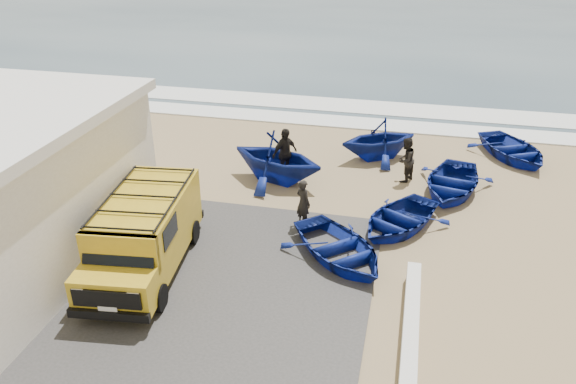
{
  "coord_description": "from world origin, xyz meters",
  "views": [
    {
      "loc": [
        4.53,
        -12.92,
        8.96
      ],
      "look_at": [
        1.06,
        2.04,
        1.2
      ],
      "focal_mm": 35.0,
      "sensor_mm": 36.0,
      "label": 1
    }
  ],
  "objects_px": {
    "boat_far_right": "(513,149)",
    "fisherman_back": "(285,154)",
    "fisherman_middle": "(406,160)",
    "boat_far_left": "(379,139)",
    "parapet": "(409,347)",
    "fisherman_front": "(303,203)",
    "van": "(144,232)",
    "boat_mid_left": "(277,157)",
    "boat_near_left": "(339,248)",
    "boat_near_right": "(399,219)",
    "boat_mid_right": "(452,182)"
  },
  "relations": [
    {
      "from": "boat_mid_right",
      "to": "fisherman_front",
      "type": "distance_m",
      "value": 5.76
    },
    {
      "from": "boat_far_left",
      "to": "fisherman_back",
      "type": "height_order",
      "value": "fisherman_back"
    },
    {
      "from": "boat_near_left",
      "to": "fisherman_middle",
      "type": "xyz_separation_m",
      "value": [
        1.57,
        5.71,
        0.47
      ]
    },
    {
      "from": "van",
      "to": "fisherman_back",
      "type": "relative_size",
      "value": 2.7
    },
    {
      "from": "boat_near_right",
      "to": "boat_far_right",
      "type": "height_order",
      "value": "boat_far_right"
    },
    {
      "from": "fisherman_front",
      "to": "parapet",
      "type": "bearing_deg",
      "value": 161.35
    },
    {
      "from": "boat_near_right",
      "to": "boat_far_left",
      "type": "xyz_separation_m",
      "value": [
        -1.11,
        5.46,
        0.48
      ]
    },
    {
      "from": "boat_mid_left",
      "to": "boat_near_left",
      "type": "bearing_deg",
      "value": -129.0
    },
    {
      "from": "van",
      "to": "boat_near_left",
      "type": "distance_m",
      "value": 5.42
    },
    {
      "from": "van",
      "to": "boat_mid_right",
      "type": "height_order",
      "value": "van"
    },
    {
      "from": "boat_near_right",
      "to": "boat_mid_right",
      "type": "distance_m",
      "value": 3.42
    },
    {
      "from": "boat_mid_right",
      "to": "fisherman_back",
      "type": "distance_m",
      "value": 6.01
    },
    {
      "from": "boat_near_left",
      "to": "fisherman_front",
      "type": "distance_m",
      "value": 2.25
    },
    {
      "from": "boat_far_left",
      "to": "boat_far_right",
      "type": "distance_m",
      "value": 5.41
    },
    {
      "from": "boat_near_left",
      "to": "boat_far_left",
      "type": "height_order",
      "value": "boat_far_left"
    },
    {
      "from": "boat_far_left",
      "to": "fisherman_front",
      "type": "xyz_separation_m",
      "value": [
        -1.84,
        -5.9,
        -0.05
      ]
    },
    {
      "from": "parapet",
      "to": "boat_far_left",
      "type": "relative_size",
      "value": 1.9
    },
    {
      "from": "boat_mid_right",
      "to": "boat_far_left",
      "type": "bearing_deg",
      "value": 149.91
    },
    {
      "from": "fisherman_middle",
      "to": "boat_far_left",
      "type": "bearing_deg",
      "value": -122.83
    },
    {
      "from": "van",
      "to": "boat_mid_right",
      "type": "relative_size",
      "value": 1.41
    },
    {
      "from": "boat_mid_right",
      "to": "fisherman_middle",
      "type": "height_order",
      "value": "fisherman_middle"
    },
    {
      "from": "van",
      "to": "boat_mid_left",
      "type": "bearing_deg",
      "value": 64.6
    },
    {
      "from": "boat_near_left",
      "to": "fisherman_back",
      "type": "distance_m",
      "value": 5.71
    },
    {
      "from": "parapet",
      "to": "boat_far_left",
      "type": "xyz_separation_m",
      "value": [
        -1.66,
        11.13,
        0.56
      ]
    },
    {
      "from": "van",
      "to": "fisherman_front",
      "type": "relative_size",
      "value": 3.36
    },
    {
      "from": "fisherman_middle",
      "to": "van",
      "type": "bearing_deg",
      "value": -15.85
    },
    {
      "from": "van",
      "to": "boat_near_right",
      "type": "height_order",
      "value": "van"
    },
    {
      "from": "boat_near_left",
      "to": "boat_near_right",
      "type": "height_order",
      "value": "boat_near_left"
    },
    {
      "from": "van",
      "to": "boat_far_right",
      "type": "height_order",
      "value": "van"
    },
    {
      "from": "boat_mid_right",
      "to": "fisherman_back",
      "type": "height_order",
      "value": "fisherman_back"
    },
    {
      "from": "boat_near_right",
      "to": "fisherman_back",
      "type": "height_order",
      "value": "fisherman_back"
    },
    {
      "from": "fisherman_front",
      "to": "fisherman_back",
      "type": "distance_m",
      "value": 3.53
    },
    {
      "from": "van",
      "to": "boat_mid_left",
      "type": "distance_m",
      "value": 6.62
    },
    {
      "from": "boat_mid_left",
      "to": "boat_far_left",
      "type": "distance_m",
      "value": 4.53
    },
    {
      "from": "boat_near_left",
      "to": "fisherman_middle",
      "type": "relative_size",
      "value": 2.14
    },
    {
      "from": "boat_near_right",
      "to": "fisherman_front",
      "type": "xyz_separation_m",
      "value": [
        -2.95,
        -0.44,
        0.43
      ]
    },
    {
      "from": "boat_mid_left",
      "to": "boat_mid_right",
      "type": "distance_m",
      "value": 6.25
    },
    {
      "from": "fisherman_middle",
      "to": "boat_far_right",
      "type": "bearing_deg",
      "value": 153.44
    },
    {
      "from": "fisherman_back",
      "to": "van",
      "type": "bearing_deg",
      "value": -164.55
    },
    {
      "from": "van",
      "to": "fisherman_middle",
      "type": "distance_m",
      "value": 9.92
    },
    {
      "from": "boat_far_right",
      "to": "fisherman_middle",
      "type": "bearing_deg",
      "value": -169.54
    },
    {
      "from": "boat_mid_left",
      "to": "boat_far_left",
      "type": "relative_size",
      "value": 1.14
    },
    {
      "from": "parapet",
      "to": "fisherman_front",
      "type": "distance_m",
      "value": 6.31
    },
    {
      "from": "boat_far_right",
      "to": "fisherman_back",
      "type": "xyz_separation_m",
      "value": [
        -8.46,
        -3.85,
        0.58
      ]
    },
    {
      "from": "van",
      "to": "fisherman_middle",
      "type": "height_order",
      "value": "van"
    },
    {
      "from": "boat_mid_left",
      "to": "fisherman_front",
      "type": "relative_size",
      "value": 2.31
    },
    {
      "from": "parapet",
      "to": "van",
      "type": "relative_size",
      "value": 1.15
    },
    {
      "from": "parapet",
      "to": "fisherman_front",
      "type": "xyz_separation_m",
      "value": [
        -3.5,
        5.23,
        0.5
      ]
    },
    {
      "from": "van",
      "to": "boat_near_left",
      "type": "height_order",
      "value": "van"
    },
    {
      "from": "fisherman_front",
      "to": "boat_mid_right",
      "type": "bearing_deg",
      "value": -105.92
    }
  ]
}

